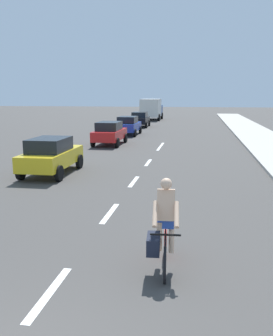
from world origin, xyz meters
TOP-DOWN VIEW (x-y plane):
  - ground_plane at (0.00, 20.00)m, footprint 160.00×160.00m
  - sidewalk_strip at (7.23, 22.00)m, footprint 3.60×80.00m
  - lane_stripe_1 at (0.00, 2.67)m, footprint 0.16×1.80m
  - lane_stripe_2 at (0.00, 6.98)m, footprint 0.16×1.80m
  - lane_stripe_3 at (0.00, 10.89)m, footprint 0.16×1.80m
  - lane_stripe_4 at (0.00, 14.98)m, footprint 0.16×1.80m
  - lane_stripe_5 at (0.00, 19.92)m, footprint 0.16×1.80m
  - lane_stripe_6 at (0.00, 21.80)m, footprint 0.16×1.80m
  - cyclist at (1.83, 3.87)m, footprint 0.65×1.71m
  - parked_car_yellow at (-3.73, 11.69)m, footprint 1.83×3.85m
  - parked_car_red at (-3.51, 21.08)m, footprint 1.82×3.88m
  - parked_car_blue at (-3.45, 27.32)m, footprint 1.83×3.90m
  - parked_car_black at (-3.72, 35.20)m, footprint 1.91×3.99m
  - delivery_truck at (-3.92, 46.12)m, footprint 2.69×6.25m

SIDE VIEW (x-z plane):
  - ground_plane at x=0.00m, z-range 0.00..0.00m
  - lane_stripe_1 at x=0.00m, z-range 0.00..0.01m
  - lane_stripe_2 at x=0.00m, z-range 0.00..0.01m
  - lane_stripe_3 at x=0.00m, z-range 0.00..0.01m
  - lane_stripe_4 at x=0.00m, z-range 0.00..0.01m
  - lane_stripe_5 at x=0.00m, z-range 0.00..0.01m
  - lane_stripe_6 at x=0.00m, z-range 0.00..0.01m
  - sidewalk_strip at x=7.23m, z-range 0.00..0.14m
  - cyclist at x=1.83m, z-range -0.08..1.74m
  - parked_car_yellow at x=-3.73m, z-range 0.05..1.62m
  - parked_car_red at x=-3.51m, z-range 0.05..1.62m
  - parked_car_blue at x=-3.45m, z-range 0.05..1.62m
  - parked_car_black at x=-3.72m, z-range 0.05..1.62m
  - delivery_truck at x=-3.92m, z-range 0.10..2.90m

